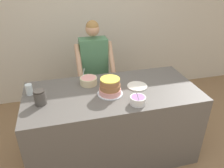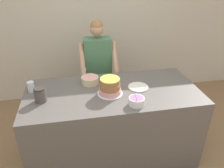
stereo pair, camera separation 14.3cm
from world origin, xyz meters
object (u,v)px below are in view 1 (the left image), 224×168
at_px(cake, 110,87).
at_px(drinking_glass, 29,90).
at_px(frosting_bowl_purple, 138,100).
at_px(stoneware_jar, 40,97).
at_px(person_baker, 94,64).
at_px(ceramic_plate, 137,86).
at_px(frosting_bowl_pink, 89,81).

relative_size(cake, drinking_glass, 2.32).
xyz_separation_m(frosting_bowl_purple, stoneware_jar, (-0.96, 0.25, 0.03)).
height_order(drinking_glass, stoneware_jar, stoneware_jar).
bearing_deg(stoneware_jar, person_baker, 50.64).
xyz_separation_m(cake, drinking_glass, (-0.85, 0.21, -0.03)).
relative_size(person_baker, drinking_glass, 12.77).
xyz_separation_m(person_baker, drinking_glass, (-0.83, -0.64, 0.06)).
bearing_deg(person_baker, drinking_glass, -142.53).
xyz_separation_m(person_baker, cake, (0.02, -0.85, 0.09)).
xyz_separation_m(person_baker, ceramic_plate, (0.37, -0.77, 0.00)).
bearing_deg(ceramic_plate, frosting_bowl_purple, -109.62).
xyz_separation_m(ceramic_plate, stoneware_jar, (-1.08, -0.10, 0.07)).
relative_size(cake, frosting_bowl_pink, 1.39).
distance_m(person_baker, stoneware_jar, 1.12).
bearing_deg(ceramic_plate, frosting_bowl_pink, 159.34).
xyz_separation_m(drinking_glass, stoneware_jar, (0.12, -0.23, 0.02)).
relative_size(cake, ceramic_plate, 1.20).
distance_m(frosting_bowl_pink, ceramic_plate, 0.58).
xyz_separation_m(cake, frosting_bowl_purple, (0.23, -0.26, -0.04)).
relative_size(frosting_bowl_purple, ceramic_plate, 0.82).
bearing_deg(ceramic_plate, drinking_glass, 173.79).
bearing_deg(ceramic_plate, cake, -166.82).
relative_size(frosting_bowl_pink, stoneware_jar, 1.30).
height_order(drinking_glass, ceramic_plate, drinking_glass).
relative_size(drinking_glass, stoneware_jar, 0.78).
distance_m(frosting_bowl_purple, frosting_bowl_pink, 0.69).
height_order(frosting_bowl_purple, stoneware_jar, frosting_bowl_purple).
distance_m(person_baker, drinking_glass, 1.05).
bearing_deg(ceramic_plate, person_baker, 115.91).
bearing_deg(stoneware_jar, frosting_bowl_purple, -14.48).
bearing_deg(person_baker, frosting_bowl_purple, -77.28).
height_order(frosting_bowl_pink, drinking_glass, frosting_bowl_pink).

